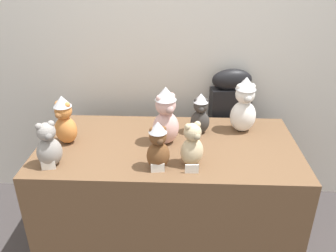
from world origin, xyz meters
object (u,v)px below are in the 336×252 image
object	(u,v)px
teddy_bear_ash	(49,146)
instrument_case	(227,137)
display_table	(168,196)
teddy_bear_sand	(192,145)
teddy_bear_chestnut	(158,146)
teddy_bear_blush	(166,116)
teddy_bear_charcoal	(200,114)
teddy_bear_ginger	(65,120)
teddy_bear_snow	(244,105)

from	to	relation	value
teddy_bear_ash	instrument_case	bearing A→B (deg)	2.40
display_table	teddy_bear_sand	distance (m)	0.55
display_table	teddy_bear_ash	distance (m)	0.82
teddy_bear_ash	teddy_bear_chestnut	xyz separation A→B (m)	(0.57, 0.00, 0.01)
teddy_bear_ash	teddy_bear_chestnut	size ratio (longest dim) A/B	0.95
instrument_case	teddy_bear_blush	distance (m)	0.77
teddy_bear_blush	teddy_bear_charcoal	distance (m)	0.25
teddy_bear_ginger	teddy_bear_charcoal	size ratio (longest dim) A/B	1.14
teddy_bear_ash	teddy_bear_sand	world-z (taller)	teddy_bear_ash
teddy_bear_ash	teddy_bear_chestnut	distance (m)	0.57
teddy_bear_snow	teddy_bear_ash	bearing A→B (deg)	-165.51
instrument_case	teddy_bear_charcoal	xyz separation A→B (m)	(-0.23, -0.35, 0.35)
instrument_case	teddy_bear_sand	world-z (taller)	instrument_case
instrument_case	teddy_bear_blush	xyz separation A→B (m)	(-0.43, -0.49, 0.39)
teddy_bear_ash	teddy_bear_snow	size ratio (longest dim) A/B	0.71
teddy_bear_ginger	teddy_bear_blush	world-z (taller)	teddy_bear_blush
teddy_bear_blush	teddy_bear_sand	size ratio (longest dim) A/B	1.42
teddy_bear_blush	teddy_bear_snow	bearing A→B (deg)	-9.52
teddy_bear_charcoal	teddy_bear_chestnut	world-z (taller)	teddy_bear_chestnut
display_table	teddy_bear_blush	xyz separation A→B (m)	(-0.01, 0.02, 0.55)
teddy_bear_ginger	teddy_bear_charcoal	world-z (taller)	teddy_bear_ginger
teddy_bear_snow	teddy_bear_sand	size ratio (longest dim) A/B	1.44
teddy_bear_ginger	teddy_bear_chestnut	bearing A→B (deg)	-4.02
teddy_bear_ginger	teddy_bear_chestnut	distance (m)	0.61
teddy_bear_blush	teddy_bear_chestnut	size ratio (longest dim) A/B	1.31
teddy_bear_snow	teddy_bear_chestnut	world-z (taller)	teddy_bear_snow
teddy_bear_charcoal	teddy_bear_sand	world-z (taller)	teddy_bear_charcoal
instrument_case	teddy_bear_chestnut	distance (m)	0.96
teddy_bear_blush	teddy_bear_charcoal	world-z (taller)	teddy_bear_blush
display_table	instrument_case	bearing A→B (deg)	50.70
instrument_case	teddy_bear_ginger	xyz separation A→B (m)	(-1.02, -0.52, 0.36)
teddy_bear_chestnut	instrument_case	bearing A→B (deg)	40.42
teddy_bear_charcoal	teddy_bear_snow	bearing A→B (deg)	5.61
teddy_bear_blush	teddy_bear_sand	distance (m)	0.28
teddy_bear_ash	teddy_bear_sand	size ratio (longest dim) A/B	1.03
display_table	teddy_bear_ash	size ratio (longest dim) A/B	5.98
teddy_bear_sand	display_table	bearing A→B (deg)	90.03
teddy_bear_snow	teddy_bear_chestnut	xyz separation A→B (m)	(-0.50, -0.44, -0.04)
teddy_bear_snow	instrument_case	bearing A→B (deg)	88.78
display_table	teddy_bear_chestnut	world-z (taller)	teddy_bear_chestnut
teddy_bear_snow	teddy_bear_sand	bearing A→B (deg)	-136.94
teddy_bear_ginger	teddy_bear_blush	xyz separation A→B (m)	(0.58, 0.02, 0.03)
teddy_bear_ginger	teddy_bear_ash	distance (m)	0.25
teddy_bear_blush	teddy_bear_chestnut	world-z (taller)	teddy_bear_blush
teddy_bear_ginger	teddy_bear_sand	world-z (taller)	teddy_bear_ginger
teddy_bear_sand	teddy_bear_snow	bearing A→B (deg)	18.74
instrument_case	teddy_bear_snow	bearing A→B (deg)	-90.84
teddy_bear_ginger	teddy_bear_snow	world-z (taller)	teddy_bear_snow
instrument_case	teddy_bear_sand	xyz separation A→B (m)	(-0.29, -0.72, 0.33)
teddy_bear_blush	teddy_bear_charcoal	bearing A→B (deg)	4.46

